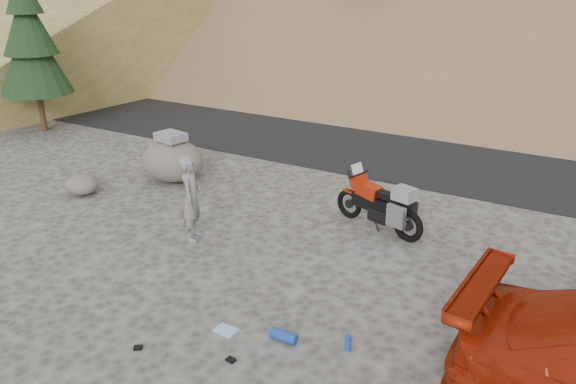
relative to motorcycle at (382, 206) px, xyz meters
The scene contains 12 objects.
ground 3.20m from the motorcycle, 112.36° to the right, with size 140.00×140.00×0.00m, color #413F3C.
road 6.23m from the motorcycle, 101.15° to the left, with size 120.00×7.00×0.05m, color black.
conifer_verge 12.52m from the motorcycle, behind, with size 2.20×2.20×5.04m.
motorcycle is the anchor object (origin of this frame).
man 3.81m from the motorcycle, 144.98° to the right, with size 0.62×0.41×1.71m, color gray.
boulder 5.55m from the motorcycle, behind, with size 2.01×1.88×1.22m.
small_rock 7.03m from the motorcycle, 166.50° to the right, with size 0.91×0.85×0.47m.
gear_blue_mat 4.15m from the motorcycle, 88.85° to the right, with size 0.16×0.16×0.40m, color #193C99.
gear_bottle 4.00m from the motorcycle, 75.82° to the right, with size 0.09×0.09×0.24m, color #193C99.
gear_glove_a 4.90m from the motorcycle, 93.83° to the right, with size 0.13×0.09×0.04m, color black.
gear_glove_b 5.57m from the motorcycle, 106.98° to the right, with size 0.12×0.09×0.04m, color black.
gear_blue_cloth 4.44m from the motorcycle, 100.28° to the right, with size 0.33×0.24×0.01m, color #95BCE6.
Camera 1 is at (4.64, -6.99, 5.06)m, focal length 35.00 mm.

